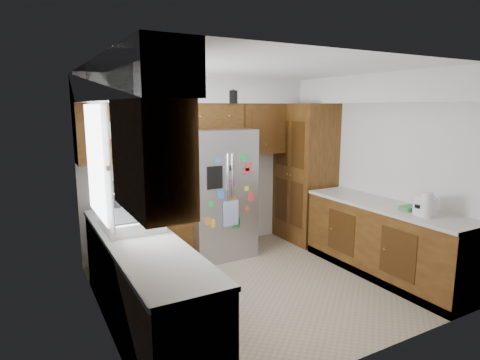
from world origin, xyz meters
name	(u,v)px	position (x,y,z in m)	size (l,w,h in m)	color
floor	(262,285)	(0.00, 0.00, 0.00)	(3.60, 3.60, 0.00)	tan
room_shell	(240,131)	(-0.11, 0.36, 1.82)	(3.64, 3.24, 2.52)	silver
left_counter_run	(148,273)	(-1.36, 0.03, 0.43)	(1.36, 3.20, 0.92)	#42210C
right_counter_run	(384,243)	(1.50, -0.47, 0.42)	(0.63, 2.25, 0.92)	#42210C
pantry	(305,173)	(1.50, 1.15, 1.07)	(0.60, 0.90, 2.15)	#42210C
fridge	(218,193)	(0.00, 1.20, 0.90)	(0.90, 0.79, 1.80)	#A2A1A7
bridge_cabinet	(210,116)	(0.00, 1.43, 1.98)	(0.96, 0.34, 0.35)	#42210C
fridge_top_items	(215,94)	(0.07, 1.39, 2.27)	(0.79, 0.37, 0.26)	#111EA2
sink_assembly	(130,221)	(-1.50, 0.10, 0.99)	(0.52, 0.70, 0.37)	white
left_counter_clutter	(117,199)	(-1.46, 0.86, 1.05)	(0.37, 0.82, 0.38)	black
rice_cooker	(425,204)	(1.50, -1.00, 1.04)	(0.27, 0.26, 0.23)	white
paper_towel	(427,205)	(1.40, -1.09, 1.06)	(0.12, 0.12, 0.28)	white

